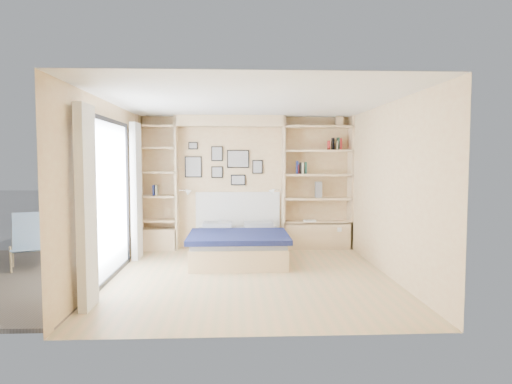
{
  "coord_description": "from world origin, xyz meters",
  "views": [
    {
      "loc": [
        -0.22,
        -6.47,
        1.68
      ],
      "look_at": [
        0.13,
        0.9,
        1.16
      ],
      "focal_mm": 32.0,
      "sensor_mm": 36.0,
      "label": 1
    }
  ],
  "objects": [
    {
      "name": "photo_gallery",
      "position": [
        -0.45,
        2.22,
        1.6
      ],
      "size": [
        1.48,
        0.02,
        0.82
      ],
      "color": "black",
      "rests_on": "ground"
    },
    {
      "name": "deck_chair",
      "position": [
        -3.42,
        0.72,
        0.41
      ],
      "size": [
        0.8,
        0.99,
        0.87
      ],
      "rotation": [
        0.0,
        0.0,
        0.39
      ],
      "color": "tan",
      "rests_on": "ground"
    },
    {
      "name": "reading_lamps",
      "position": [
        -0.3,
        2.0,
        1.1
      ],
      "size": [
        1.92,
        0.12,
        0.15
      ],
      "color": "silver",
      "rests_on": "ground"
    },
    {
      "name": "ground",
      "position": [
        0.0,
        0.0,
        0.0
      ],
      "size": [
        4.5,
        4.5,
        0.0
      ],
      "primitive_type": "plane",
      "color": "tan",
      "rests_on": "ground"
    },
    {
      "name": "shelf_decor",
      "position": [
        1.23,
        2.07,
        1.71
      ],
      "size": [
        3.58,
        0.23,
        2.03
      ],
      "color": "#A51E1E",
      "rests_on": "ground"
    },
    {
      "name": "room_shell",
      "position": [
        -0.39,
        1.52,
        1.08
      ],
      "size": [
        4.5,
        4.5,
        4.5
      ],
      "color": "beige",
      "rests_on": "ground"
    },
    {
      "name": "bed",
      "position": [
        -0.16,
        1.16,
        0.26
      ],
      "size": [
        1.6,
        2.08,
        1.07
      ],
      "color": "#CDAD85",
      "rests_on": "ground"
    }
  ]
}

